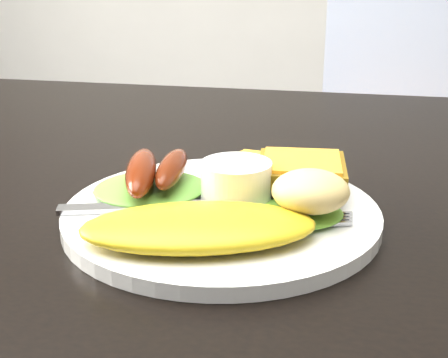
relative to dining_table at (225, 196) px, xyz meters
name	(u,v)px	position (x,y,z in m)	size (l,w,h in m)	color
dining_table	(225,196)	(0.00, 0.00, 0.00)	(1.20, 0.80, 0.04)	black
dining_chair	(397,163)	(0.24, 1.00, -0.28)	(0.40, 0.40, 0.05)	tan
person	(268,72)	(-0.02, 0.45, 0.04)	(0.55, 0.37, 1.54)	navy
plate	(221,214)	(0.02, -0.10, 0.03)	(0.25, 0.25, 0.01)	white
lettuce_left	(151,188)	(-0.05, -0.08, 0.04)	(0.09, 0.09, 0.01)	#469330
lettuce_right	(297,213)	(0.08, -0.11, 0.04)	(0.07, 0.06, 0.01)	#5F8F27
omelette	(199,227)	(0.01, -0.16, 0.04)	(0.16, 0.08, 0.02)	yellow
sausage_a	(141,172)	(-0.05, -0.09, 0.05)	(0.02, 0.10, 0.02)	maroon
sausage_b	(172,168)	(-0.03, -0.08, 0.05)	(0.02, 0.09, 0.02)	#611C0A
ramekin	(236,182)	(0.03, -0.09, 0.05)	(0.06, 0.06, 0.03)	white
toast_a	(267,174)	(0.04, -0.04, 0.04)	(0.07, 0.07, 0.01)	olive
toast_b	(301,169)	(0.08, -0.06, 0.05)	(0.07, 0.07, 0.01)	brown
potato_salad	(311,191)	(0.09, -0.12, 0.06)	(0.06, 0.05, 0.03)	beige
fork	(167,206)	(-0.02, -0.11, 0.03)	(0.17, 0.01, 0.00)	#ADAFB7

